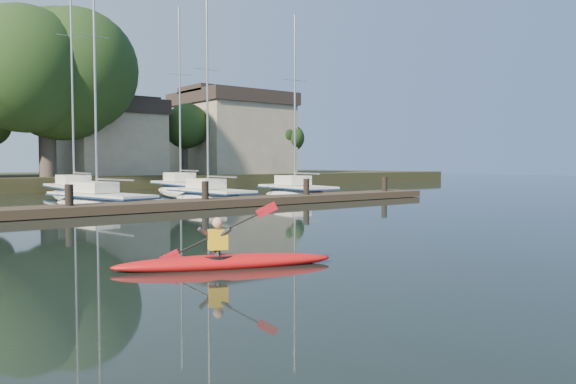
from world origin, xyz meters
TOP-DOWN VIEW (x-y plane):
  - ground at (0.00, 0.00)m, footprint 160.00×160.00m
  - kayak at (-4.08, 1.09)m, footprint 4.18×2.19m
  - dock at (0.00, 14.00)m, footprint 34.00×2.00m
  - sailboat_2 at (-0.22, 18.41)m, footprint 3.45×8.57m
  - sailboat_3 at (5.90, 18.48)m, footprint 2.05×7.66m
  - sailboat_4 at (11.93, 18.37)m, footprint 3.02×7.47m
  - sailboat_6 at (1.41, 27.03)m, footprint 3.00×10.68m
  - sailboat_7 at (8.93, 27.49)m, footprint 3.45×9.10m
  - shore at (1.61, 40.29)m, footprint 90.00×25.25m

SIDE VIEW (x-z plane):
  - sailboat_7 at x=8.93m, z-range -7.37..6.95m
  - sailboat_4 at x=11.93m, z-range -6.37..5.97m
  - sailboat_6 at x=1.41m, z-range -8.58..8.19m
  - sailboat_3 at x=5.90m, z-range -6.35..5.99m
  - sailboat_2 at x=-0.22m, z-range -7.09..6.74m
  - ground at x=0.00m, z-range 0.00..0.00m
  - kayak at x=-4.08m, z-range -0.52..0.85m
  - dock at x=0.00m, z-range -0.70..1.10m
  - shore at x=1.61m, z-range -3.15..9.60m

